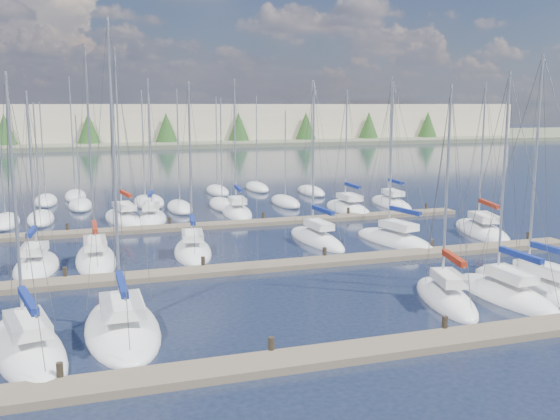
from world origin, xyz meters
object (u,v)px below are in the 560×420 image
object	(u,v)px
sailboat_n	(124,219)
sailboat_h	(36,266)
sailboat_k	(316,239)
sailboat_c	(122,328)
sailboat_d	(446,298)
sailboat_i	(96,259)
sailboat_r	(391,203)
sailboat_f	(538,289)
sailboat_m	(482,231)
sailboat_l	(395,240)
sailboat_e	(505,294)
sailboat_p	(237,212)
sailboat_q	(348,209)
sailboat_j	(193,251)
sailboat_o	(152,219)
sailboat_b	(28,348)

from	to	relation	value
sailboat_n	sailboat_h	xyz separation A→B (m)	(-6.34, -14.87, -0.01)
sailboat_k	sailboat_c	bearing A→B (deg)	-139.85
sailboat_d	sailboat_i	world-z (taller)	sailboat_i
sailboat_r	sailboat_f	bearing A→B (deg)	-98.69
sailboat_f	sailboat_m	bearing A→B (deg)	58.88
sailboat_c	sailboat_k	distance (m)	20.94
sailboat_l	sailboat_e	distance (m)	13.64
sailboat_p	sailboat_h	xyz separation A→B (m)	(-16.55, -15.07, -0.01)
sailboat_f	sailboat_h	world-z (taller)	sailboat_f
sailboat_q	sailboat_j	bearing A→B (deg)	-141.77
sailboat_m	sailboat_j	size ratio (longest dim) A/B	1.02
sailboat_m	sailboat_k	distance (m)	13.55
sailboat_f	sailboat_h	xyz separation A→B (m)	(-26.14, 13.49, 0.00)
sailboat_q	sailboat_e	distance (m)	27.78
sailboat_f	sailboat_i	distance (m)	26.66
sailboat_r	sailboat_o	size ratio (longest dim) A/B	1.04
sailboat_c	sailboat_n	bearing A→B (deg)	85.51
sailboat_k	sailboat_r	bearing A→B (deg)	41.09
sailboat_e	sailboat_j	xyz separation A→B (m)	(-13.85, 14.77, -0.00)
sailboat_k	sailboat_n	size ratio (longest dim) A/B	0.80
sailboat_o	sailboat_j	bearing A→B (deg)	-74.15
sailboat_d	sailboat_m	bearing A→B (deg)	62.10
sailboat_p	sailboat_e	size ratio (longest dim) A/B	1.05
sailboat_e	sailboat_d	bearing A→B (deg)	171.49
sailboat_k	sailboat_o	bearing A→B (deg)	127.18
sailboat_m	sailboat_e	size ratio (longest dim) A/B	1.00
sailboat_l	sailboat_o	world-z (taller)	sailboat_o
sailboat_l	sailboat_c	bearing A→B (deg)	-160.43
sailboat_l	sailboat_e	bearing A→B (deg)	-105.67
sailboat_m	sailboat_k	bearing A→B (deg)	-170.38
sailboat_p	sailboat_j	world-z (taller)	sailboat_p
sailboat_n	sailboat_o	bearing A→B (deg)	-29.49
sailboat_r	sailboat_f	xyz separation A→B (m)	(-6.38, -28.67, -0.01)
sailboat_b	sailboat_o	size ratio (longest dim) A/B	0.93
sailboat_l	sailboat_q	bearing A→B (deg)	67.78
sailboat_q	sailboat_o	world-z (taller)	sailboat_o
sailboat_m	sailboat_d	bearing A→B (deg)	-116.54
sailboat_p	sailboat_c	bearing A→B (deg)	-108.31
sailboat_q	sailboat_i	bearing A→B (deg)	-149.31
sailboat_d	sailboat_n	distance (m)	31.59
sailboat_h	sailboat_j	bearing A→B (deg)	10.78
sailboat_p	sailboat_f	xyz separation A→B (m)	(9.59, -28.56, -0.01)
sailboat_m	sailboat_j	xyz separation A→B (m)	(-22.88, 0.26, 0.01)
sailboat_r	sailboat_i	world-z (taller)	sailboat_i
sailboat_q	sailboat_d	bearing A→B (deg)	-102.25
sailboat_c	sailboat_p	distance (m)	30.37
sailboat_r	sailboat_o	bearing A→B (deg)	-173.33
sailboat_n	sailboat_i	world-z (taller)	sailboat_n
sailboat_e	sailboat_p	bearing A→B (deg)	102.14
sailboat_q	sailboat_e	world-z (taller)	sailboat_e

